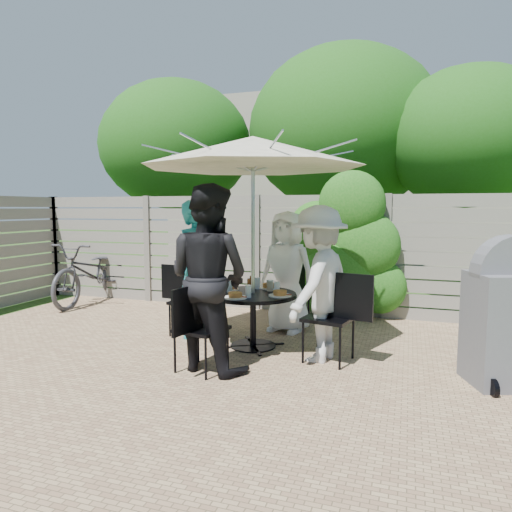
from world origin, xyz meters
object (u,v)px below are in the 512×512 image
(chair_back, at_px, (291,311))
(chair_right, at_px, (330,336))
(plate_back, at_px, (269,286))
(person_back, at_px, (287,272))
(person_left, at_px, (197,270))
(coffee_cup, at_px, (270,286))
(person_right, at_px, (319,284))
(glass_left, at_px, (230,286))
(syrup_jug, at_px, (251,285))
(bbq_grill, at_px, (510,318))
(person_front, at_px, (208,278))
(plate_left, at_px, (228,288))
(chair_front, at_px, (201,346))
(plate_front, at_px, (235,296))
(bicycle, at_px, (92,273))
(chair_left, at_px, (190,315))
(glass_right, at_px, (277,288))
(umbrella, at_px, (253,152))
(patio_table, at_px, (253,310))
(plate_right, at_px, (280,294))
(glass_back, at_px, (257,283))
(glass_front, at_px, (248,291))

(chair_back, xyz_separation_m, chair_right, (0.71, -1.16, 0.03))
(plate_back, bearing_deg, person_back, 76.35)
(person_left, xyz_separation_m, coffee_cup, (0.96, -0.01, -0.15))
(person_right, xyz_separation_m, glass_left, (-1.08, 0.16, -0.11))
(chair_right, bearing_deg, syrup_jug, -4.57)
(bbq_grill, bearing_deg, glass_left, 155.07)
(glass_left, bearing_deg, person_left, 155.93)
(person_front, xyz_separation_m, plate_left, (-0.15, 0.89, -0.26))
(chair_front, bearing_deg, bbq_grill, -66.42)
(plate_front, height_order, bicycle, bicycle)
(person_left, relative_size, chair_front, 1.92)
(chair_left, height_order, chair_front, chair_left)
(person_back, distance_m, person_front, 1.67)
(plate_left, distance_m, glass_right, 0.63)
(person_left, height_order, chair_right, person_left)
(person_back, xyz_separation_m, coffee_cup, (-0.05, -0.62, -0.08))
(person_left, bearing_deg, umbrella, -90.00)
(patio_table, height_order, person_front, person_front)
(plate_right, height_order, glass_right, glass_right)
(person_back, bearing_deg, glass_right, -70.30)
(person_front, distance_m, glass_right, 0.99)
(chair_back, bearing_deg, person_front, -1.70)
(patio_table, height_order, chair_right, chair_right)
(person_right, xyz_separation_m, plate_left, (-1.16, 0.28, -0.15))
(chair_front, distance_m, person_right, 1.39)
(patio_table, bearing_deg, plate_left, 166.35)
(bicycle, bearing_deg, person_back, -15.15)
(umbrella, bearing_deg, plate_front, -103.65)
(person_front, distance_m, plate_right, 0.94)
(person_front, relative_size, glass_back, 13.41)
(plate_front, distance_m, bicycle, 3.88)
(patio_table, height_order, plate_right, plate_right)
(person_right, distance_m, coffee_cup, 0.77)
(person_right, relative_size, plate_right, 6.42)
(plate_front, height_order, bbq_grill, bbq_grill)
(glass_left, bearing_deg, glass_front, -36.65)
(plate_back, relative_size, glass_back, 1.86)
(glass_left, bearing_deg, umbrella, 8.35)
(plate_right, height_order, coffee_cup, coffee_cup)
(person_front, distance_m, plate_back, 1.22)
(plate_back, xyz_separation_m, syrup_jug, (-0.13, -0.29, 0.06))
(chair_back, height_order, plate_left, chair_back)
(coffee_cup, bearing_deg, person_back, 85.66)
(patio_table, distance_m, chair_left, 0.98)
(person_left, distance_m, person_right, 1.66)
(person_back, bearing_deg, umbrella, -90.00)
(person_back, relative_size, chair_left, 1.76)
(plate_front, bearing_deg, syrup_jug, 84.68)
(glass_left, bearing_deg, chair_right, -8.73)
(person_front, distance_m, plate_front, 0.54)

